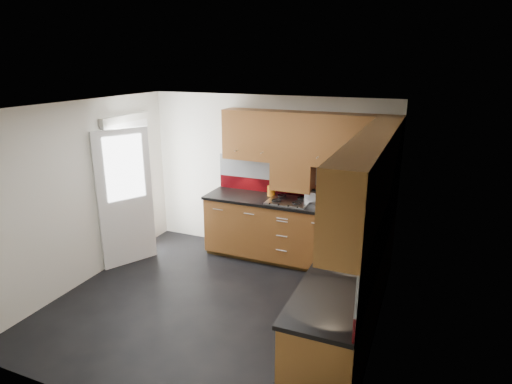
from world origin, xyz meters
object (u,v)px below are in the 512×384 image
at_px(gas_hob, 289,201).
at_px(utensil_pot, 271,190).
at_px(food_processor, 367,220).
at_px(toaster, 315,197).

relative_size(gas_hob, utensil_pot, 1.38).
height_order(gas_hob, food_processor, food_processor).
relative_size(gas_hob, food_processor, 2.02).
height_order(gas_hob, toaster, toaster).
bearing_deg(food_processor, gas_hob, 150.20).
relative_size(utensil_pot, toaster, 1.48).
xyz_separation_m(utensil_pot, toaster, (0.69, -0.09, -0.01)).
bearing_deg(gas_hob, toaster, 13.99).
distance_m(utensil_pot, food_processor, 1.75).
bearing_deg(toaster, food_processor, -42.61).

